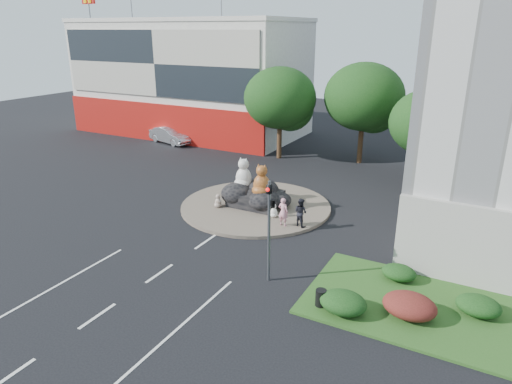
% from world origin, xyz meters
% --- Properties ---
extents(ground, '(120.00, 120.00, 0.00)m').
position_xyz_m(ground, '(0.00, 0.00, 0.00)').
color(ground, black).
rests_on(ground, ground).
extents(roundabout_island, '(10.00, 10.00, 0.20)m').
position_xyz_m(roundabout_island, '(0.00, 10.00, 0.10)').
color(roundabout_island, brown).
rests_on(roundabout_island, ground).
extents(rock_plinth, '(3.20, 2.60, 0.90)m').
position_xyz_m(rock_plinth, '(0.00, 10.00, 0.65)').
color(rock_plinth, black).
rests_on(rock_plinth, roundabout_island).
extents(shophouse_block, '(25.20, 12.30, 17.40)m').
position_xyz_m(shophouse_block, '(-18.00, 27.91, 6.18)').
color(shophouse_block, silver).
rests_on(shophouse_block, ground).
extents(grass_verge, '(10.00, 6.00, 0.12)m').
position_xyz_m(grass_verge, '(12.00, 3.00, 0.06)').
color(grass_verge, '#26501A').
rests_on(grass_verge, ground).
extents(tree_left, '(6.46, 6.46, 8.27)m').
position_xyz_m(tree_left, '(-3.93, 22.06, 5.25)').
color(tree_left, '#382314').
rests_on(tree_left, ground).
extents(tree_mid, '(6.84, 6.84, 8.76)m').
position_xyz_m(tree_mid, '(3.07, 24.06, 5.56)').
color(tree_mid, '#382314').
rests_on(tree_mid, ground).
extents(tree_right, '(5.70, 5.70, 7.30)m').
position_xyz_m(tree_right, '(9.07, 20.06, 4.63)').
color(tree_right, '#382314').
rests_on(tree_right, ground).
extents(hedge_near_green, '(2.00, 1.60, 0.90)m').
position_xyz_m(hedge_near_green, '(9.00, 1.00, 0.57)').
color(hedge_near_green, black).
rests_on(hedge_near_green, grass_verge).
extents(hedge_red, '(2.20, 1.76, 0.99)m').
position_xyz_m(hedge_red, '(11.50, 2.00, 0.61)').
color(hedge_red, '#491A13').
rests_on(hedge_red, grass_verge).
extents(hedge_mid_green, '(1.80, 1.44, 0.81)m').
position_xyz_m(hedge_mid_green, '(14.00, 3.50, 0.53)').
color(hedge_mid_green, black).
rests_on(hedge_mid_green, grass_verge).
extents(hedge_back_green, '(1.60, 1.28, 0.72)m').
position_xyz_m(hedge_back_green, '(10.50, 4.80, 0.48)').
color(hedge_back_green, black).
rests_on(hedge_back_green, grass_verge).
extents(traffic_light, '(0.44, 1.24, 5.00)m').
position_xyz_m(traffic_light, '(5.10, 2.00, 3.62)').
color(traffic_light, '#595B60').
rests_on(traffic_light, ground).
extents(street_lamp, '(2.34, 0.22, 8.06)m').
position_xyz_m(street_lamp, '(12.82, 8.00, 4.55)').
color(street_lamp, '#595B60').
rests_on(street_lamp, ground).
extents(cat_white, '(1.34, 1.18, 2.15)m').
position_xyz_m(cat_white, '(-1.12, 10.34, 2.18)').
color(cat_white, beige).
rests_on(cat_white, rock_plinth).
extents(cat_tabby, '(1.51, 1.38, 2.12)m').
position_xyz_m(cat_tabby, '(0.62, 9.66, 2.16)').
color(cat_tabby, '#C06328').
rests_on(cat_tabby, rock_plinth).
extents(kitten_calico, '(0.69, 0.65, 0.93)m').
position_xyz_m(kitten_calico, '(-1.99, 8.46, 0.66)').
color(kitten_calico, silver).
rests_on(kitten_calico, roundabout_island).
extents(kitten_white, '(0.70, 0.69, 0.88)m').
position_xyz_m(kitten_white, '(2.00, 8.69, 0.64)').
color(kitten_white, silver).
rests_on(kitten_white, roundabout_island).
extents(pedestrian_pink, '(0.67, 0.47, 1.75)m').
position_xyz_m(pedestrian_pink, '(3.06, 7.76, 1.08)').
color(pedestrian_pink, pink).
rests_on(pedestrian_pink, roundabout_island).
extents(pedestrian_dark, '(1.01, 0.90, 1.74)m').
position_xyz_m(pedestrian_dark, '(4.00, 8.20, 1.07)').
color(pedestrian_dark, black).
rests_on(pedestrian_dark, roundabout_island).
extents(parked_car, '(5.49, 3.01, 1.72)m').
position_xyz_m(parked_car, '(-16.51, 21.87, 0.86)').
color(parked_car, '#B5B9BE').
rests_on(parked_car, ground).
extents(litter_bin, '(0.61, 0.61, 0.75)m').
position_xyz_m(litter_bin, '(8.01, 1.01, 0.50)').
color(litter_bin, black).
rests_on(litter_bin, grass_verge).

